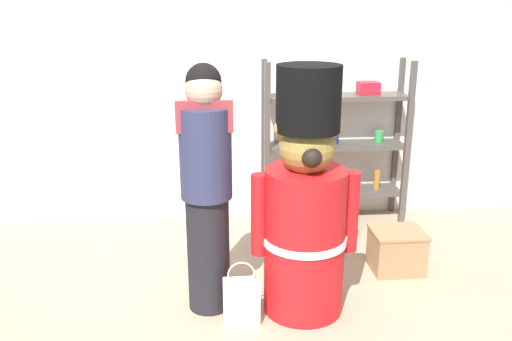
# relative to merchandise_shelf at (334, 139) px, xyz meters

# --- Properties ---
(back_wall) EXTENTS (6.40, 0.12, 2.60)m
(back_wall) POSITION_rel_merchandise_shelf_xyz_m (-0.84, 0.22, 0.50)
(back_wall) COLOR silver
(back_wall) RESTS_ON ground_plane
(merchandise_shelf) EXTENTS (1.36, 0.35, 1.54)m
(merchandise_shelf) POSITION_rel_merchandise_shelf_xyz_m (0.00, 0.00, 0.00)
(merchandise_shelf) COLOR #4C4742
(merchandise_shelf) RESTS_ON ground_plane
(teddy_bear_guard) EXTENTS (0.72, 0.56, 1.68)m
(teddy_bear_guard) POSITION_rel_merchandise_shelf_xyz_m (-0.55, -1.58, -0.06)
(teddy_bear_guard) COLOR red
(teddy_bear_guard) RESTS_ON ground_plane
(person_shopper) EXTENTS (0.36, 0.34, 1.68)m
(person_shopper) POSITION_rel_merchandise_shelf_xyz_m (-1.20, -1.50, 0.09)
(person_shopper) COLOR black
(person_shopper) RESTS_ON ground_plane
(shopping_bag) EXTENTS (0.24, 0.10, 0.45)m
(shopping_bag) POSITION_rel_merchandise_shelf_xyz_m (-0.99, -1.73, -0.63)
(shopping_bag) COLOR silver
(shopping_bag) RESTS_ON ground_plane
(display_crate) EXTENTS (0.40, 0.34, 0.33)m
(display_crate) POSITION_rel_merchandise_shelf_xyz_m (0.28, -1.09, -0.64)
(display_crate) COLOR #9E7A51
(display_crate) RESTS_ON ground_plane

